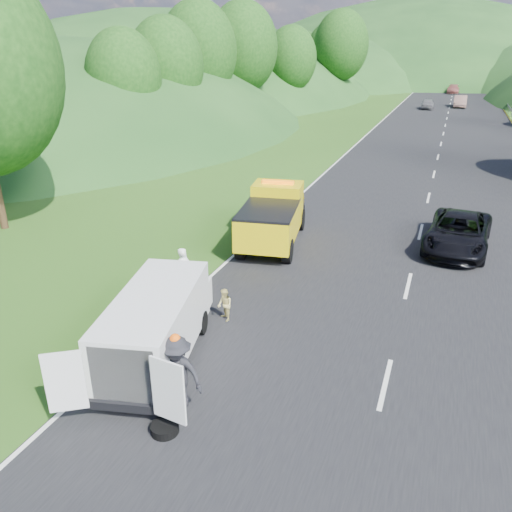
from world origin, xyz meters
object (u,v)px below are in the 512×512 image
at_px(worker, 180,408).
at_px(spare_tire, 165,433).
at_px(tow_truck, 273,216).
at_px(child, 225,320).
at_px(white_van, 157,322).
at_px(suitcase, 195,278).
at_px(passing_suv, 455,249).
at_px(woman, 186,294).

xyz_separation_m(worker, spare_tire, (0.09, -0.84, 0.00)).
distance_m(tow_truck, spare_tire, 11.97).
relative_size(child, worker, 0.55).
distance_m(white_van, spare_tire, 3.12).
bearing_deg(suitcase, child, -42.89).
xyz_separation_m(suitcase, passing_suv, (8.65, 7.05, -0.28)).
xyz_separation_m(white_van, worker, (1.49, -1.60, -1.14)).
distance_m(worker, spare_tire, 0.84).
bearing_deg(spare_tire, child, 98.93).
relative_size(tow_truck, child, 5.76).
height_order(woman, passing_suv, woman).
bearing_deg(tow_truck, woman, -111.01).
height_order(woman, worker, worker).
bearing_deg(child, passing_suv, 97.37).
bearing_deg(white_van, spare_tire, -70.36).
xyz_separation_m(tow_truck, woman, (-1.19, -5.69, -1.22)).
distance_m(child, suitcase, 2.79).
bearing_deg(child, spare_tire, -37.16).
height_order(tow_truck, worker, tow_truck).
bearing_deg(worker, woman, 116.60).
xyz_separation_m(spare_tire, passing_suv, (5.85, 13.88, 0.00)).
relative_size(white_van, worker, 3.17).
xyz_separation_m(tow_truck, passing_suv, (7.44, 2.08, -1.22)).
relative_size(child, suitcase, 1.87).
xyz_separation_m(woman, worker, (2.70, -5.27, 0.00)).
bearing_deg(white_van, suitcase, 92.28).
xyz_separation_m(child, spare_tire, (0.78, -4.94, 0.00)).
xyz_separation_m(woman, spare_tire, (2.79, -6.11, 0.00)).
bearing_deg(white_van, woman, 94.87).
height_order(woman, spare_tire, woman).
relative_size(woman, child, 1.59).
bearing_deg(passing_suv, suitcase, -135.71).
bearing_deg(passing_suv, woman, -132.91).
bearing_deg(spare_tire, tow_truck, 97.70).
relative_size(suitcase, spare_tire, 0.90).
bearing_deg(passing_suv, tow_truck, -159.28).
relative_size(spare_tire, passing_suv, 0.12).
bearing_deg(woman, worker, -150.19).
height_order(tow_truck, white_van, tow_truck).
bearing_deg(suitcase, worker, -65.59).
xyz_separation_m(suitcase, spare_tire, (2.81, -6.83, -0.28)).
bearing_deg(suitcase, white_van, -74.39).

